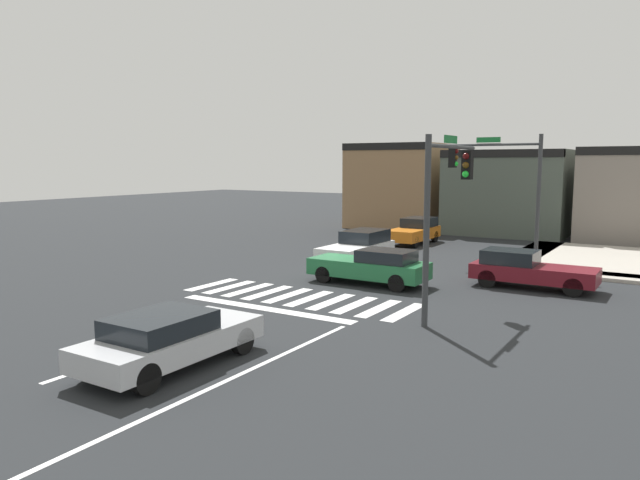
{
  "coord_description": "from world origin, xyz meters",
  "views": [
    {
      "loc": [
        11.76,
        -21.81,
        4.78
      ],
      "look_at": [
        -1.45,
        -0.72,
        1.55
      ],
      "focal_mm": 33.46,
      "sensor_mm": 36.0,
      "label": 1
    }
  ],
  "objects_px": {
    "traffic_signal_northeast": "(499,176)",
    "traffic_signal_southeast": "(446,192)",
    "car_white": "(359,247)",
    "car_orange": "(415,231)",
    "car_green": "(372,266)",
    "car_maroon": "(528,269)",
    "car_silver": "(169,338)"
  },
  "relations": [
    {
      "from": "car_silver",
      "to": "car_maroon",
      "type": "distance_m",
      "value": 14.6
    },
    {
      "from": "traffic_signal_southeast",
      "to": "car_orange",
      "type": "distance_m",
      "value": 17.23
    },
    {
      "from": "traffic_signal_southeast",
      "to": "car_white",
      "type": "relative_size",
      "value": 1.21
    },
    {
      "from": "car_silver",
      "to": "car_white",
      "type": "height_order",
      "value": "car_white"
    },
    {
      "from": "traffic_signal_southeast",
      "to": "traffic_signal_northeast",
      "type": "relative_size",
      "value": 0.93
    },
    {
      "from": "traffic_signal_southeast",
      "to": "car_maroon",
      "type": "distance_m",
      "value": 6.66
    },
    {
      "from": "traffic_signal_northeast",
      "to": "car_maroon",
      "type": "bearing_deg",
      "value": 119.97
    },
    {
      "from": "car_orange",
      "to": "car_green",
      "type": "height_order",
      "value": "car_orange"
    },
    {
      "from": "traffic_signal_northeast",
      "to": "traffic_signal_southeast",
      "type": "bearing_deg",
      "value": 96.45
    },
    {
      "from": "car_orange",
      "to": "car_white",
      "type": "bearing_deg",
      "value": 3.41
    },
    {
      "from": "car_maroon",
      "to": "car_green",
      "type": "height_order",
      "value": "car_green"
    },
    {
      "from": "traffic_signal_southeast",
      "to": "car_maroon",
      "type": "xyz_separation_m",
      "value": [
        1.26,
        5.72,
        -3.17
      ]
    },
    {
      "from": "car_silver",
      "to": "car_green",
      "type": "xyz_separation_m",
      "value": [
        -0.36,
        11.12,
        0.03
      ]
    },
    {
      "from": "traffic_signal_southeast",
      "to": "car_orange",
      "type": "bearing_deg",
      "value": 26.12
    },
    {
      "from": "traffic_signal_northeast",
      "to": "car_silver",
      "type": "height_order",
      "value": "traffic_signal_northeast"
    },
    {
      "from": "car_green",
      "to": "car_silver",
      "type": "bearing_deg",
      "value": 91.85
    },
    {
      "from": "traffic_signal_northeast",
      "to": "car_silver",
      "type": "relative_size",
      "value": 1.31
    },
    {
      "from": "traffic_signal_southeast",
      "to": "traffic_signal_northeast",
      "type": "height_order",
      "value": "traffic_signal_northeast"
    },
    {
      "from": "traffic_signal_southeast",
      "to": "traffic_signal_northeast",
      "type": "xyz_separation_m",
      "value": [
        -1.11,
        9.84,
        0.29
      ]
    },
    {
      "from": "traffic_signal_northeast",
      "to": "car_orange",
      "type": "bearing_deg",
      "value": -40.25
    },
    {
      "from": "traffic_signal_southeast",
      "to": "car_maroon",
      "type": "relative_size",
      "value": 1.23
    },
    {
      "from": "car_orange",
      "to": "car_silver",
      "type": "relative_size",
      "value": 0.96
    },
    {
      "from": "car_white",
      "to": "car_maroon",
      "type": "distance_m",
      "value": 8.41
    },
    {
      "from": "car_green",
      "to": "car_white",
      "type": "bearing_deg",
      "value": -55.75
    },
    {
      "from": "car_silver",
      "to": "car_white",
      "type": "xyz_separation_m",
      "value": [
        -3.22,
        15.33,
        0.07
      ]
    },
    {
      "from": "car_orange",
      "to": "traffic_signal_northeast",
      "type": "bearing_deg",
      "value": 49.75
    },
    {
      "from": "car_green",
      "to": "traffic_signal_southeast",
      "type": "bearing_deg",
      "value": 142.73
    },
    {
      "from": "car_orange",
      "to": "car_white",
      "type": "relative_size",
      "value": 0.95
    },
    {
      "from": "car_white",
      "to": "car_maroon",
      "type": "bearing_deg",
      "value": 78.87
    },
    {
      "from": "car_silver",
      "to": "car_white",
      "type": "bearing_deg",
      "value": 11.88
    },
    {
      "from": "car_green",
      "to": "car_maroon",
      "type": "bearing_deg",
      "value": -154.41
    },
    {
      "from": "traffic_signal_southeast",
      "to": "car_orange",
      "type": "height_order",
      "value": "traffic_signal_southeast"
    }
  ]
}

